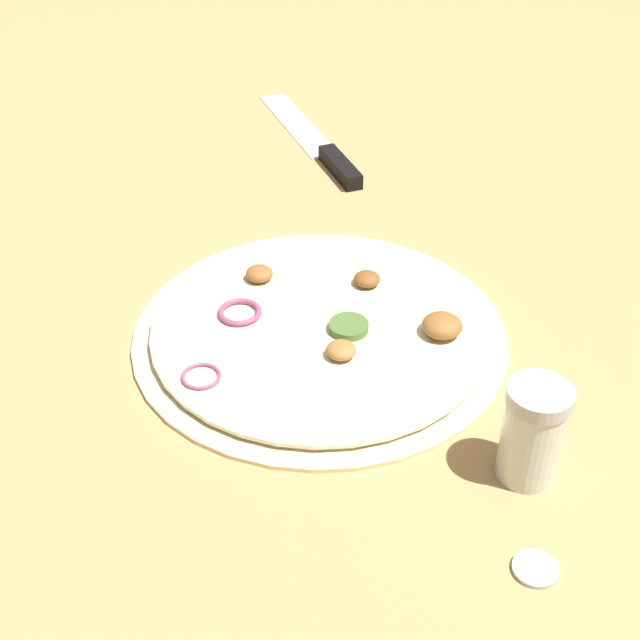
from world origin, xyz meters
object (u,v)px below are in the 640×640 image
at_px(knife, 324,151).
at_px(loose_cap, 536,567).
at_px(pizza, 321,330).
at_px(spice_jar, 533,432).

height_order(knife, loose_cap, knife).
distance_m(pizza, spice_jar, 0.23).
distance_m(spice_jar, loose_cap, 0.10).
bearing_deg(spice_jar, pizza, -135.81).
relative_size(pizza, spice_jar, 4.06).
bearing_deg(spice_jar, loose_cap, -4.55).
bearing_deg(knife, loose_cap, 171.30).
relative_size(spice_jar, loose_cap, 2.62).
bearing_deg(loose_cap, knife, -165.52).
bearing_deg(knife, spice_jar, 174.37).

